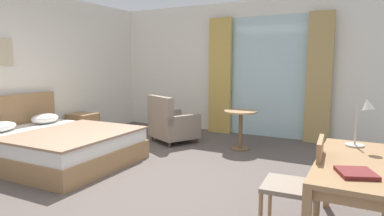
{
  "coord_description": "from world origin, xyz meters",
  "views": [
    {
      "loc": [
        2.51,
        -3.26,
        1.51
      ],
      "look_at": [
        0.45,
        0.56,
        0.92
      ],
      "focal_mm": 30.72,
      "sensor_mm": 36.0,
      "label": 1
    }
  ],
  "objects_px": {
    "bed": "(55,145)",
    "round_cafe_table": "(241,121)",
    "writing_desk": "(357,171)",
    "desk_lamp": "(363,117)",
    "closed_book": "(356,173)",
    "framed_picture": "(3,52)",
    "nightstand": "(83,126)",
    "armchair_by_window": "(171,124)",
    "desk_chair": "(301,181)"
  },
  "relations": [
    {
      "from": "closed_book",
      "to": "desk_lamp",
      "type": "bearing_deg",
      "value": 66.88
    },
    {
      "from": "closed_book",
      "to": "framed_picture",
      "type": "bearing_deg",
      "value": 148.83
    },
    {
      "from": "writing_desk",
      "to": "desk_lamp",
      "type": "xyz_separation_m",
      "value": [
        0.02,
        0.44,
        0.38
      ]
    },
    {
      "from": "writing_desk",
      "to": "desk_chair",
      "type": "relative_size",
      "value": 1.66
    },
    {
      "from": "armchair_by_window",
      "to": "framed_picture",
      "type": "distance_m",
      "value": 3.11
    },
    {
      "from": "bed",
      "to": "round_cafe_table",
      "type": "bearing_deg",
      "value": 42.27
    },
    {
      "from": "round_cafe_table",
      "to": "framed_picture",
      "type": "distance_m",
      "value": 4.13
    },
    {
      "from": "closed_book",
      "to": "round_cafe_table",
      "type": "distance_m",
      "value": 3.46
    },
    {
      "from": "writing_desk",
      "to": "armchair_by_window",
      "type": "xyz_separation_m",
      "value": [
        -3.24,
        2.38,
        -0.3
      ]
    },
    {
      "from": "desk_chair",
      "to": "round_cafe_table",
      "type": "xyz_separation_m",
      "value": [
        -1.47,
        2.55,
        -0.0
      ]
    },
    {
      "from": "writing_desk",
      "to": "closed_book",
      "type": "distance_m",
      "value": 0.41
    },
    {
      "from": "desk_lamp",
      "to": "closed_book",
      "type": "height_order",
      "value": "desk_lamp"
    },
    {
      "from": "bed",
      "to": "nightstand",
      "type": "distance_m",
      "value": 1.56
    },
    {
      "from": "nightstand",
      "to": "framed_picture",
      "type": "xyz_separation_m",
      "value": [
        -0.31,
        -1.34,
        1.44
      ]
    },
    {
      "from": "writing_desk",
      "to": "framed_picture",
      "type": "bearing_deg",
      "value": 175.21
    },
    {
      "from": "bed",
      "to": "framed_picture",
      "type": "height_order",
      "value": "framed_picture"
    },
    {
      "from": "round_cafe_table",
      "to": "nightstand",
      "type": "bearing_deg",
      "value": -166.88
    },
    {
      "from": "armchair_by_window",
      "to": "closed_book",
      "type": "bearing_deg",
      "value": -40.54
    },
    {
      "from": "desk_chair",
      "to": "closed_book",
      "type": "distance_m",
      "value": 0.59
    },
    {
      "from": "closed_book",
      "to": "armchair_by_window",
      "type": "bearing_deg",
      "value": 117.33
    },
    {
      "from": "desk_chair",
      "to": "desk_lamp",
      "type": "height_order",
      "value": "desk_lamp"
    },
    {
      "from": "desk_lamp",
      "to": "framed_picture",
      "type": "relative_size",
      "value": 1.06
    },
    {
      "from": "nightstand",
      "to": "desk_lamp",
      "type": "distance_m",
      "value": 5.21
    },
    {
      "from": "bed",
      "to": "round_cafe_table",
      "type": "xyz_separation_m",
      "value": [
        2.26,
        2.05,
        0.23
      ]
    },
    {
      "from": "writing_desk",
      "to": "round_cafe_table",
      "type": "height_order",
      "value": "writing_desk"
    },
    {
      "from": "nightstand",
      "to": "writing_desk",
      "type": "distance_m",
      "value": 5.28
    },
    {
      "from": "desk_chair",
      "to": "armchair_by_window",
      "type": "height_order",
      "value": "armchair_by_window"
    },
    {
      "from": "bed",
      "to": "round_cafe_table",
      "type": "relative_size",
      "value": 3.27
    },
    {
      "from": "closed_book",
      "to": "armchair_by_window",
      "type": "relative_size",
      "value": 0.23
    },
    {
      "from": "bed",
      "to": "desk_lamp",
      "type": "height_order",
      "value": "desk_lamp"
    },
    {
      "from": "bed",
      "to": "desk_chair",
      "type": "xyz_separation_m",
      "value": [
        3.73,
        -0.49,
        0.24
      ]
    },
    {
      "from": "closed_book",
      "to": "framed_picture",
      "type": "height_order",
      "value": "framed_picture"
    },
    {
      "from": "desk_chair",
      "to": "desk_lamp",
      "type": "xyz_separation_m",
      "value": [
        0.43,
        0.49,
        0.52
      ]
    },
    {
      "from": "writing_desk",
      "to": "closed_book",
      "type": "bearing_deg",
      "value": -89.61
    },
    {
      "from": "writing_desk",
      "to": "round_cafe_table",
      "type": "bearing_deg",
      "value": 127.14
    },
    {
      "from": "desk_chair",
      "to": "framed_picture",
      "type": "bearing_deg",
      "value": 174.16
    },
    {
      "from": "bed",
      "to": "desk_chair",
      "type": "bearing_deg",
      "value": -7.55
    },
    {
      "from": "bed",
      "to": "framed_picture",
      "type": "relative_size",
      "value": 4.98
    },
    {
      "from": "armchair_by_window",
      "to": "framed_picture",
      "type": "bearing_deg",
      "value": -136.27
    },
    {
      "from": "bed",
      "to": "framed_picture",
      "type": "xyz_separation_m",
      "value": [
        -1.12,
        0.0,
        1.43
      ]
    },
    {
      "from": "desk_lamp",
      "to": "nightstand",
      "type": "bearing_deg",
      "value": 164.94
    },
    {
      "from": "desk_chair",
      "to": "round_cafe_table",
      "type": "distance_m",
      "value": 2.94
    },
    {
      "from": "bed",
      "to": "desk_chair",
      "type": "distance_m",
      "value": 3.77
    },
    {
      "from": "nightstand",
      "to": "desk_lamp",
      "type": "xyz_separation_m",
      "value": [
        4.97,
        -1.34,
        0.77
      ]
    },
    {
      "from": "desk_chair",
      "to": "closed_book",
      "type": "height_order",
      "value": "desk_chair"
    },
    {
      "from": "nightstand",
      "to": "round_cafe_table",
      "type": "bearing_deg",
      "value": 13.12
    },
    {
      "from": "nightstand",
      "to": "framed_picture",
      "type": "bearing_deg",
      "value": -102.97
    },
    {
      "from": "nightstand",
      "to": "writing_desk",
      "type": "height_order",
      "value": "writing_desk"
    },
    {
      "from": "nightstand",
      "to": "armchair_by_window",
      "type": "distance_m",
      "value": 1.82
    },
    {
      "from": "nightstand",
      "to": "armchair_by_window",
      "type": "relative_size",
      "value": 0.49
    }
  ]
}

